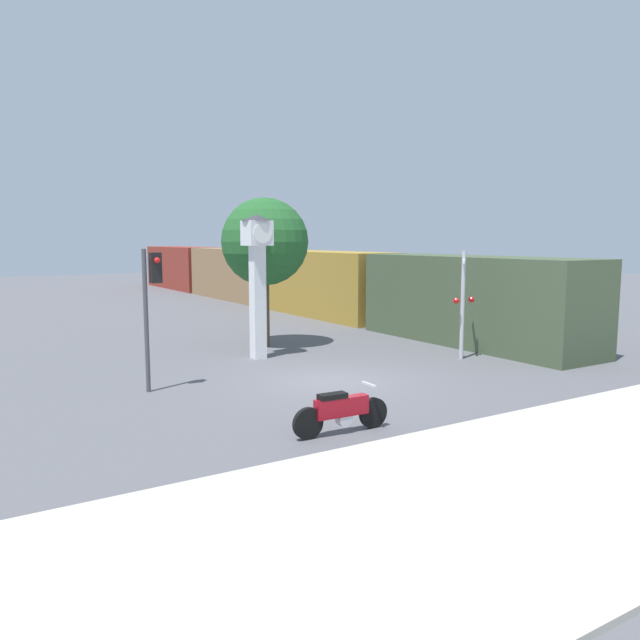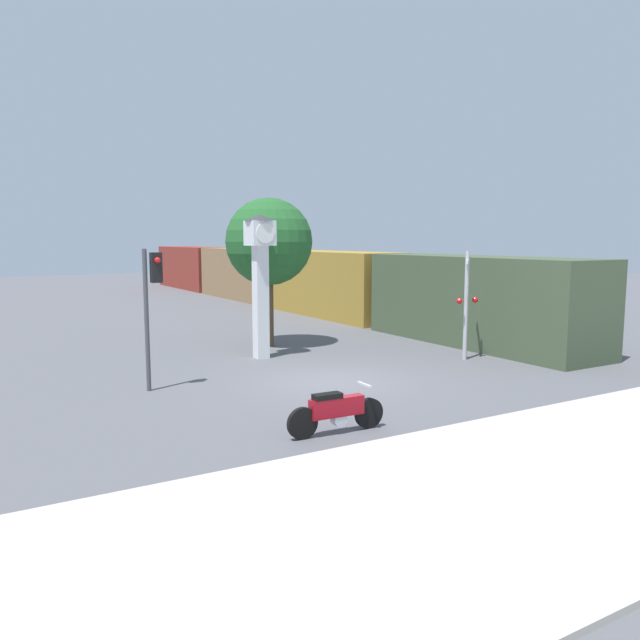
# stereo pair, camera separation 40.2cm
# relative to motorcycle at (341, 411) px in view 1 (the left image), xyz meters

# --- Properties ---
(ground_plane) EXTENTS (120.00, 120.00, 0.00)m
(ground_plane) POSITION_rel_motorcycle_xyz_m (2.44, 4.18, -0.48)
(ground_plane) COLOR #56565B
(sidewalk_strip) EXTENTS (36.00, 6.00, 0.10)m
(sidewalk_strip) POSITION_rel_motorcycle_xyz_m (2.44, -4.00, -0.43)
(sidewalk_strip) COLOR #BCB7A8
(sidewalk_strip) RESTS_ON ground_plane
(motorcycle) EXTENTS (2.26, 0.49, 1.00)m
(motorcycle) POSITION_rel_motorcycle_xyz_m (0.00, 0.00, 0.00)
(motorcycle) COLOR black
(motorcycle) RESTS_ON ground_plane
(clock_tower) EXTENTS (1.00, 1.00, 4.86)m
(clock_tower) POSITION_rel_motorcycle_xyz_m (2.25, 8.42, 2.71)
(clock_tower) COLOR white
(clock_tower) RESTS_ON ground_plane
(freight_train) EXTENTS (2.80, 42.95, 3.40)m
(freight_train) POSITION_rel_motorcycle_xyz_m (10.69, 23.04, 1.22)
(freight_train) COLOR #425138
(freight_train) RESTS_ON ground_plane
(traffic_light) EXTENTS (0.50, 0.35, 3.80)m
(traffic_light) POSITION_rel_motorcycle_xyz_m (-2.20, 5.72, 2.15)
(traffic_light) COLOR #47474C
(traffic_light) RESTS_ON ground_plane
(railroad_crossing_signal) EXTENTS (0.90, 0.82, 3.66)m
(railroad_crossing_signal) POSITION_rel_motorcycle_xyz_m (8.05, 4.63, 1.52)
(railroad_crossing_signal) COLOR #B7B7BC
(railroad_crossing_signal) RESTS_ON ground_plane
(street_tree) EXTENTS (3.26, 3.26, 5.58)m
(street_tree) POSITION_rel_motorcycle_xyz_m (3.55, 10.41, 3.46)
(street_tree) COLOR brown
(street_tree) RESTS_ON ground_plane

